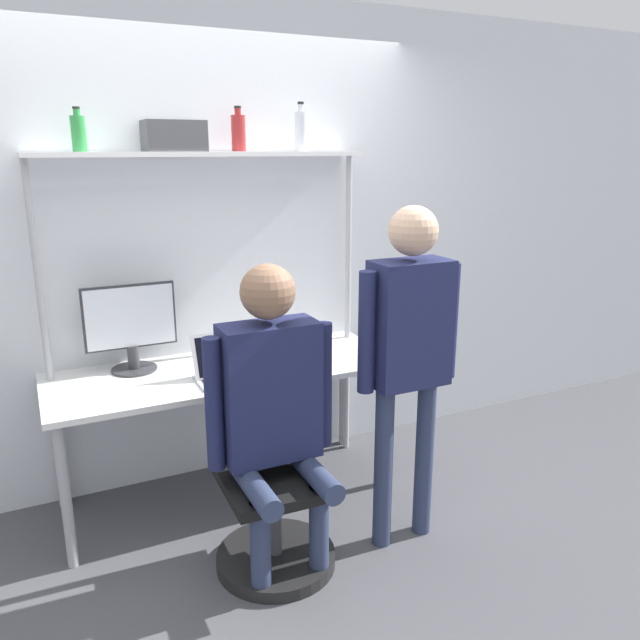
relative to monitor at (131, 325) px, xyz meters
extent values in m
plane|color=#4C4C51|center=(0.45, -0.55, -1.01)|extent=(12.00, 12.00, 0.00)
cube|color=silver|center=(0.45, 0.19, 0.34)|extent=(8.00, 0.06, 2.70)
cube|color=silver|center=(0.45, -0.18, -0.27)|extent=(1.85, 0.69, 0.03)
cylinder|color=#A5A5AA|center=(-0.42, -0.47, -0.64)|extent=(0.05, 0.05, 0.73)
cylinder|color=#A5A5AA|center=(1.31, -0.47, -0.64)|extent=(0.05, 0.05, 0.73)
cylinder|color=#A5A5AA|center=(-0.42, 0.10, -0.64)|extent=(0.05, 0.05, 0.73)
cylinder|color=#A5A5AA|center=(1.31, 0.10, -0.64)|extent=(0.05, 0.05, 0.73)
cube|color=white|center=(0.45, 0.04, 0.86)|extent=(1.76, 0.22, 0.02)
cylinder|color=#B2B2B7|center=(-0.41, 0.04, -0.07)|extent=(0.04, 0.04, 1.88)
cylinder|color=#B2B2B7|center=(1.30, 0.04, -0.07)|extent=(0.04, 0.04, 1.88)
cylinder|color=#333338|center=(0.00, 0.00, -0.25)|extent=(0.24, 0.24, 0.01)
cylinder|color=#333338|center=(0.00, 0.00, -0.18)|extent=(0.06, 0.06, 0.12)
cube|color=#333338|center=(0.00, 0.00, 0.04)|extent=(0.47, 0.01, 0.34)
cube|color=silver|center=(0.00, 0.00, 0.04)|extent=(0.45, 0.02, 0.32)
cube|color=#BCBCC1|center=(0.41, -0.36, -0.25)|extent=(0.32, 0.23, 0.01)
cube|color=black|center=(0.41, -0.38, -0.24)|extent=(0.27, 0.13, 0.00)
cube|color=#BCBCC1|center=(0.41, -0.29, -0.13)|extent=(0.32, 0.09, 0.22)
cube|color=black|center=(0.41, -0.29, -0.13)|extent=(0.28, 0.07, 0.19)
cube|color=#264C8C|center=(0.64, -0.41, -0.25)|extent=(0.07, 0.15, 0.01)
cube|color=black|center=(0.64, -0.41, -0.24)|extent=(0.06, 0.13, 0.00)
cylinder|color=black|center=(0.45, -0.87, -0.98)|extent=(0.56, 0.56, 0.06)
cylinder|color=#4C4C51|center=(0.45, -0.87, -0.77)|extent=(0.06, 0.06, 0.35)
cube|color=black|center=(0.45, -0.87, -0.58)|extent=(0.47, 0.47, 0.05)
cube|color=black|center=(0.46, -0.66, -0.33)|extent=(0.41, 0.05, 0.45)
cylinder|color=#2D3856|center=(0.31, -1.04, -0.78)|extent=(0.09, 0.09, 0.46)
cylinder|color=#2D3856|center=(0.59, -1.04, -0.78)|extent=(0.09, 0.09, 0.46)
cylinder|color=#2D3856|center=(0.31, -1.01, -0.51)|extent=(0.10, 0.38, 0.10)
cylinder|color=#2D3856|center=(0.59, -1.01, -0.51)|extent=(0.10, 0.38, 0.10)
cube|color=#1E234C|center=(0.45, -0.84, -0.15)|extent=(0.43, 0.20, 0.63)
cylinder|color=#1E234C|center=(0.19, -0.84, -0.16)|extent=(0.08, 0.08, 0.59)
cylinder|color=#1E234C|center=(0.71, -0.84, -0.16)|extent=(0.08, 0.08, 0.59)
sphere|color=#8C664C|center=(0.45, -0.84, 0.30)|extent=(0.24, 0.24, 0.24)
cylinder|color=#2D3856|center=(0.98, -0.95, -0.59)|extent=(0.09, 0.09, 0.83)
cylinder|color=#2D3856|center=(1.21, -0.95, -0.59)|extent=(0.09, 0.09, 0.83)
cube|color=#1E234C|center=(1.10, -0.95, 0.11)|extent=(0.36, 0.20, 0.59)
cylinder|color=#1E234C|center=(0.87, -0.95, 0.10)|extent=(0.08, 0.08, 0.56)
cylinder|color=#1E234C|center=(1.32, -0.95, 0.10)|extent=(0.08, 0.08, 0.56)
sphere|color=#D8AD8C|center=(1.10, -0.95, 0.54)|extent=(0.22, 0.22, 0.22)
cylinder|color=maroon|center=(0.64, 0.04, 0.96)|extent=(0.07, 0.07, 0.18)
cylinder|color=maroon|center=(0.64, 0.04, 1.07)|extent=(0.03, 0.03, 0.03)
cylinder|color=black|center=(0.64, 0.04, 1.10)|extent=(0.04, 0.04, 0.01)
cylinder|color=silver|center=(1.00, 0.04, 0.98)|extent=(0.07, 0.07, 0.21)
cylinder|color=silver|center=(1.00, 0.04, 1.10)|extent=(0.03, 0.03, 0.04)
cylinder|color=black|center=(1.00, 0.04, 1.13)|extent=(0.04, 0.04, 0.01)
cylinder|color=#2D8C3F|center=(-0.16, 0.04, 0.95)|extent=(0.07, 0.07, 0.16)
cylinder|color=#2D8C3F|center=(-0.16, 0.04, 1.05)|extent=(0.03, 0.03, 0.03)
cylinder|color=black|center=(-0.16, 0.04, 1.07)|extent=(0.03, 0.03, 0.01)
cube|color=#4C4C51|center=(0.29, 0.04, 0.95)|extent=(0.30, 0.20, 0.15)
camera|label=1|loc=(-0.47, -3.24, 0.89)|focal=35.00mm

